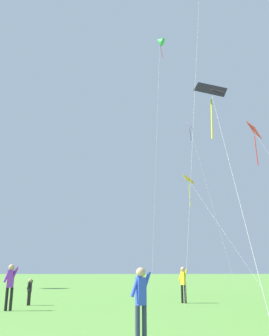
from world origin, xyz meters
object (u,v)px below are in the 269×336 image
at_px(kite_yellow_diamond, 190,186).
at_px(person_in_red_shirt, 10,283).
at_px(person_in_blue_jacket, 183,281).
at_px(kite_black_large, 211,100).
at_px(kite_red_high, 256,138).
at_px(kite_purple_streamer, 192,137).
at_px(person_child_small, 30,289).
at_px(person_foreground_watcher, 141,297).
at_px(kite_green_small, 160,42).

bearing_deg(kite_yellow_diamond, person_in_red_shirt, -117.19).
bearing_deg(person_in_blue_jacket, kite_yellow_diamond, 76.51).
distance_m(kite_black_large, person_in_red_shirt, 15.11).
height_order(kite_red_high, person_in_red_shirt, kite_red_high).
height_order(person_in_blue_jacket, person_in_red_shirt, person_in_red_shirt).
relative_size(kite_purple_streamer, person_in_blue_jacket, 12.37).
xyz_separation_m(kite_yellow_diamond, person_child_small, (-12.30, -22.15, -10.03)).
height_order(kite_red_high, person_foreground_watcher, kite_red_high).
bearing_deg(person_in_red_shirt, person_in_blue_jacket, 22.76).
xyz_separation_m(kite_red_high, person_child_small, (-18.29, -17.05, -14.06)).
bearing_deg(kite_green_small, person_in_blue_jacket, -94.10).
distance_m(kite_purple_streamer, person_in_blue_jacket, 32.42).
bearing_deg(kite_green_small, kite_black_large, -83.63).
bearing_deg(person_in_blue_jacket, person_foreground_watcher, -105.58).
xyz_separation_m(kite_green_small, person_in_blue_jacket, (-1.01, -14.03, -23.38)).
bearing_deg(kite_red_high, person_foreground_watcher, -117.90).
bearing_deg(kite_purple_streamer, person_foreground_watcher, -104.71).
xyz_separation_m(kite_black_large, person_in_blue_jacket, (-2.40, -1.50, -10.51)).
height_order(person_foreground_watcher, person_child_small, person_foreground_watcher).
relative_size(kite_red_high, person_in_red_shirt, 9.58).
height_order(kite_purple_streamer, person_in_red_shirt, kite_purple_streamer).
bearing_deg(kite_yellow_diamond, kite_purple_streamer, 71.92).
height_order(kite_black_large, person_foreground_watcher, kite_black_large).
height_order(kite_purple_streamer, kite_yellow_diamond, kite_purple_streamer).
bearing_deg(person_in_red_shirt, kite_purple_streamer, 64.27).
height_order(kite_red_high, person_in_blue_jacket, kite_red_high).
height_order(kite_black_large, kite_red_high, kite_red_high).
xyz_separation_m(kite_yellow_diamond, person_foreground_watcher, (-7.90, -31.33, -9.78)).
bearing_deg(kite_red_high, kite_green_small, -167.64).
bearing_deg(kite_black_large, kite_purple_streamer, 80.08).
height_order(kite_black_large, kite_yellow_diamond, kite_black_large).
height_order(kite_purple_streamer, kite_black_large, kite_purple_streamer).
distance_m(kite_red_high, person_child_small, 28.68).
relative_size(kite_purple_streamer, person_child_small, 18.09).
relative_size(kite_green_small, kite_yellow_diamond, 2.04).
height_order(kite_green_small, kite_yellow_diamond, kite_green_small).
xyz_separation_m(kite_yellow_diamond, person_in_blue_jacket, (-5.12, -21.34, -9.70)).
xyz_separation_m(kite_purple_streamer, person_in_blue_jacket, (-6.75, -26.34, -17.65)).
height_order(kite_green_small, person_foreground_watcher, kite_green_small).
relative_size(kite_yellow_diamond, person_foreground_watcher, 7.87).
height_order(kite_red_high, kite_yellow_diamond, kite_red_high).
relative_size(kite_purple_streamer, kite_green_small, 0.83).
distance_m(kite_black_large, kite_yellow_diamond, 20.04).
distance_m(kite_purple_streamer, kite_red_high, 11.67).
bearing_deg(kite_green_small, person_foreground_watcher, -98.97).
bearing_deg(kite_yellow_diamond, person_child_small, -119.05).
distance_m(kite_black_large, person_foreground_watcher, 16.46).
bearing_deg(person_child_small, person_foreground_watcher, -64.39).
height_order(kite_yellow_diamond, person_in_blue_jacket, kite_yellow_diamond).
xyz_separation_m(kite_red_high, kite_yellow_diamond, (-5.98, 5.10, -4.03)).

